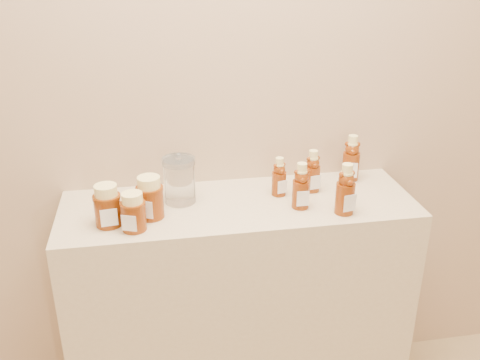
{
  "coord_description": "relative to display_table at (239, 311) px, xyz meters",
  "views": [
    {
      "loc": [
        -0.28,
        -0.04,
        1.71
      ],
      "look_at": [
        -0.0,
        1.52,
        1.0
      ],
      "focal_mm": 40.0,
      "sensor_mm": 36.0,
      "label": 1
    }
  ],
  "objects": [
    {
      "name": "glass_canister",
      "position": [
        -0.19,
        0.05,
        0.54
      ],
      "size": [
        0.14,
        0.14,
        0.17
      ],
      "primitive_type": null,
      "rotation": [
        0.0,
        0.0,
        0.33
      ],
      "color": "white",
      "rests_on": "display_table"
    },
    {
      "name": "bear_bottle_back_right",
      "position": [
        0.44,
        0.13,
        0.55
      ],
      "size": [
        0.08,
        0.08,
        0.19
      ],
      "primitive_type": null,
      "rotation": [
        0.0,
        0.0,
        -0.28
      ],
      "color": "#612307",
      "rests_on": "display_table"
    },
    {
      "name": "bear_bottle_back_left",
      "position": [
        0.15,
        0.04,
        0.53
      ],
      "size": [
        0.06,
        0.06,
        0.16
      ],
      "primitive_type": null,
      "rotation": [
        0.0,
        0.0,
        0.25
      ],
      "color": "#612307",
      "rests_on": "display_table"
    },
    {
      "name": "bear_bottle_front_left",
      "position": [
        0.2,
        -0.06,
        0.54
      ],
      "size": [
        0.06,
        0.06,
        0.18
      ],
      "primitive_type": null,
      "rotation": [
        0.0,
        0.0,
        -0.03
      ],
      "color": "#612307",
      "rests_on": "display_table"
    },
    {
      "name": "honey_jar_left",
      "position": [
        -0.43,
        -0.08,
        0.52
      ],
      "size": [
        0.1,
        0.1,
        0.14
      ],
      "primitive_type": null,
      "rotation": [
        0.0,
        0.0,
        0.12
      ],
      "color": "#612307",
      "rests_on": "display_table"
    },
    {
      "name": "display_table",
      "position": [
        0.0,
        0.0,
        0.0
      ],
      "size": [
        1.2,
        0.4,
        0.9
      ],
      "primitive_type": "cube",
      "color": "#C3B28F",
      "rests_on": "ground"
    },
    {
      "name": "honey_jar_front",
      "position": [
        -0.35,
        -0.12,
        0.51
      ],
      "size": [
        0.1,
        0.1,
        0.12
      ],
      "primitive_type": null,
      "rotation": [
        0.0,
        0.0,
        -0.37
      ],
      "color": "#612307",
      "rests_on": "display_table"
    },
    {
      "name": "wall_back",
      "position": [
        0.0,
        0.2,
        0.9
      ],
      "size": [
        3.5,
        0.02,
        2.7
      ],
      "primitive_type": "cube",
      "color": "tan",
      "rests_on": "ground"
    },
    {
      "name": "bear_bottle_front_right",
      "position": [
        0.32,
        -0.13,
        0.55
      ],
      "size": [
        0.08,
        0.08,
        0.19
      ],
      "primitive_type": null,
      "rotation": [
        0.0,
        0.0,
        0.2
      ],
      "color": "#612307",
      "rests_on": "display_table"
    },
    {
      "name": "honey_jar_back",
      "position": [
        -0.3,
        -0.05,
        0.52
      ],
      "size": [
        0.12,
        0.12,
        0.14
      ],
      "primitive_type": null,
      "rotation": [
        0.0,
        0.0,
        -0.43
      ],
      "color": "#612307",
      "rests_on": "display_table"
    },
    {
      "name": "bear_bottle_back_mid",
      "position": [
        0.27,
        0.06,
        0.54
      ],
      "size": [
        0.07,
        0.07,
        0.17
      ],
      "primitive_type": null,
      "rotation": [
        0.0,
        0.0,
        0.16
      ],
      "color": "#612307",
      "rests_on": "display_table"
    }
  ]
}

